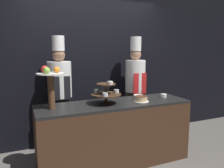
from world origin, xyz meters
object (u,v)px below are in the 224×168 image
Objects in this scene: fruit_pedestal at (50,81)px; chef_left at (60,90)px; cake_round at (141,99)px; cup_white at (164,96)px; serving_bowl_far at (138,96)px; tiered_stand at (106,93)px; chef_center_left at (135,84)px.

fruit_pedestal is 0.69m from chef_left.
cake_round reaches higher than cup_white.
cake_round is at bearing -110.55° from serving_bowl_far.
fruit_pedestal is at bearing -109.38° from chef_left.
serving_bowl_far is (0.59, 0.16, -0.13)m from tiered_stand.
chef_center_left is (0.80, 0.64, -0.03)m from tiered_stand.
cake_round is at bearing -112.68° from chef_center_left.
tiered_stand is 0.76× the size of fruit_pedestal.
tiered_stand reaches higher than cup_white.
serving_bowl_far is (1.31, 0.13, -0.33)m from fruit_pedestal.
chef_left reaches higher than tiered_stand.
chef_center_left is at bearing 21.75° from fruit_pedestal.
chef_left is (0.21, 0.61, -0.23)m from fruit_pedestal.
chef_center_left is (-0.17, 0.60, 0.10)m from cup_white.
tiered_stand is at bearing -177.60° from cup_white.
chef_left is (-1.10, 0.48, 0.10)m from serving_bowl_far.
chef_center_left is (1.31, 0.00, 0.01)m from chef_left.
fruit_pedestal is 1.73m from cup_white.
chef_center_left is at bearing 38.48° from tiered_stand.
tiered_stand is at bearing -141.52° from chef_center_left.
fruit_pedestal is 1.27m from cake_round.
cup_white is 0.05× the size of chef_center_left.
serving_bowl_far is at bearing -23.63° from chef_left.
serving_bowl_far is at bearing 69.45° from cake_round.
cup_white is 0.40m from serving_bowl_far.
chef_left is (-1.49, 0.60, 0.09)m from cup_white.
tiered_stand reaches higher than cake_round.
fruit_pedestal is at bearing -179.58° from cup_white.
serving_bowl_far is 0.54m from chef_center_left.
chef_left reaches higher than serving_bowl_far.
chef_left is 1.31m from chef_center_left.
fruit_pedestal is at bearing -158.25° from chef_center_left.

